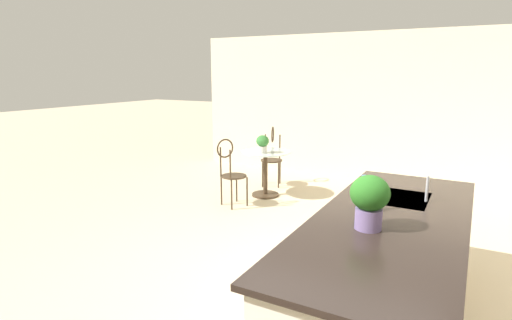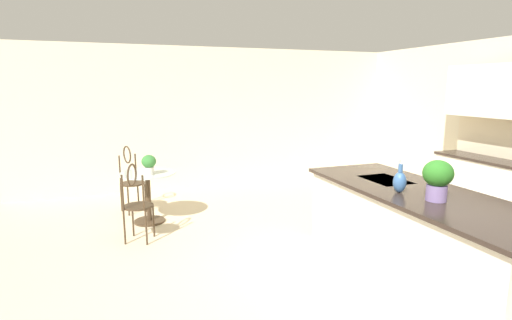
{
  "view_description": "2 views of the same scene",
  "coord_description": "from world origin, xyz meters",
  "px_view_note": "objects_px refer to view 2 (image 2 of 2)",
  "views": [
    {
      "loc": [
        3.3,
        1.35,
        1.98
      ],
      "look_at": [
        -0.54,
        -0.76,
        1.04
      ],
      "focal_mm": 28.46,
      "sensor_mm": 36.0,
      "label": 1
    },
    {
      "loc": [
        3.33,
        -2.02,
        1.96
      ],
      "look_at": [
        -1.35,
        -0.31,
        1.03
      ],
      "focal_mm": 27.59,
      "sensor_mm": 36.0,
      "label": 2
    }
  ],
  "objects_px": {
    "chair_near_window": "(136,199)",
    "chair_by_island": "(131,176)",
    "potted_plant_on_table": "(149,163)",
    "bistro_table": "(148,193)",
    "potted_plant_counter_near": "(438,178)",
    "vase_on_counter": "(400,182)"
  },
  "relations": [
    {
      "from": "potted_plant_on_table",
      "to": "potted_plant_counter_near",
      "type": "relative_size",
      "value": 0.74
    },
    {
      "from": "potted_plant_on_table",
      "to": "vase_on_counter",
      "type": "bearing_deg",
      "value": 41.52
    },
    {
      "from": "vase_on_counter",
      "to": "chair_near_window",
      "type": "bearing_deg",
      "value": -128.06
    },
    {
      "from": "bistro_table",
      "to": "chair_near_window",
      "type": "xyz_separation_m",
      "value": [
        0.73,
        -0.2,
        0.13
      ]
    },
    {
      "from": "chair_near_window",
      "to": "chair_by_island",
      "type": "distance_m",
      "value": 1.38
    },
    {
      "from": "chair_near_window",
      "to": "potted_plant_on_table",
      "type": "bearing_deg",
      "value": 159.33
    },
    {
      "from": "chair_near_window",
      "to": "chair_by_island",
      "type": "relative_size",
      "value": 1.0
    },
    {
      "from": "chair_near_window",
      "to": "bistro_table",
      "type": "bearing_deg",
      "value": 164.41
    },
    {
      "from": "chair_by_island",
      "to": "vase_on_counter",
      "type": "height_order",
      "value": "vase_on_counter"
    },
    {
      "from": "chair_by_island",
      "to": "potted_plant_counter_near",
      "type": "relative_size",
      "value": 2.73
    },
    {
      "from": "potted_plant_on_table",
      "to": "bistro_table",
      "type": "bearing_deg",
      "value": -172.06
    },
    {
      "from": "chair_near_window",
      "to": "vase_on_counter",
      "type": "height_order",
      "value": "vase_on_counter"
    },
    {
      "from": "chair_near_window",
      "to": "chair_by_island",
      "type": "xyz_separation_m",
      "value": [
        -1.38,
        -0.0,
        0.0
      ]
    },
    {
      "from": "potted_plant_counter_near",
      "to": "vase_on_counter",
      "type": "xyz_separation_m",
      "value": [
        -0.35,
        -0.13,
        -0.11
      ]
    },
    {
      "from": "chair_by_island",
      "to": "vase_on_counter",
      "type": "bearing_deg",
      "value": 36.59
    },
    {
      "from": "potted_plant_counter_near",
      "to": "vase_on_counter",
      "type": "bearing_deg",
      "value": -160.14
    },
    {
      "from": "vase_on_counter",
      "to": "bistro_table",
      "type": "bearing_deg",
      "value": -139.77
    },
    {
      "from": "chair_near_window",
      "to": "vase_on_counter",
      "type": "bearing_deg",
      "value": 51.94
    },
    {
      "from": "chair_by_island",
      "to": "bistro_table",
      "type": "bearing_deg",
      "value": 17.79
    },
    {
      "from": "chair_near_window",
      "to": "potted_plant_counter_near",
      "type": "bearing_deg",
      "value": 48.62
    },
    {
      "from": "chair_by_island",
      "to": "vase_on_counter",
      "type": "xyz_separation_m",
      "value": [
        3.28,
        2.43,
        0.46
      ]
    },
    {
      "from": "chair_near_window",
      "to": "potted_plant_counter_near",
      "type": "distance_m",
      "value": 3.45
    }
  ]
}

